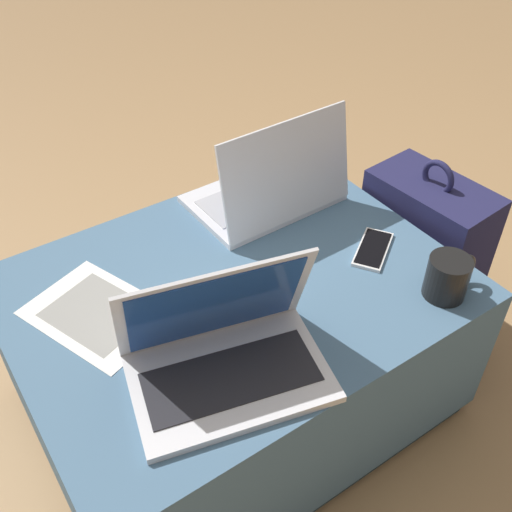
{
  "coord_description": "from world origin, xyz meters",
  "views": [
    {
      "loc": [
        -0.52,
        -0.85,
        1.37
      ],
      "look_at": [
        0.04,
        -0.02,
        0.52
      ],
      "focal_mm": 42.0,
      "sensor_mm": 36.0,
      "label": 1
    }
  ],
  "objects_px": {
    "backpack": "(422,256)",
    "paper_sheet": "(98,313)",
    "cell_phone": "(373,249)",
    "laptop_far": "(270,189)",
    "laptop_near": "(225,353)",
    "coffee_mug": "(449,277)"
  },
  "relations": [
    {
      "from": "laptop_near",
      "to": "backpack",
      "type": "relative_size",
      "value": 0.76
    },
    {
      "from": "laptop_near",
      "to": "laptop_far",
      "type": "height_order",
      "value": "laptop_far"
    },
    {
      "from": "laptop_near",
      "to": "paper_sheet",
      "type": "xyz_separation_m",
      "value": [
        -0.15,
        0.28,
        -0.05
      ]
    },
    {
      "from": "cell_phone",
      "to": "laptop_near",
      "type": "bearing_deg",
      "value": 68.74
    },
    {
      "from": "laptop_near",
      "to": "cell_phone",
      "type": "distance_m",
      "value": 0.5
    },
    {
      "from": "coffee_mug",
      "to": "laptop_far",
      "type": "bearing_deg",
      "value": 105.11
    },
    {
      "from": "laptop_near",
      "to": "paper_sheet",
      "type": "distance_m",
      "value": 0.32
    },
    {
      "from": "cell_phone",
      "to": "laptop_far",
      "type": "bearing_deg",
      "value": -14.45
    },
    {
      "from": "laptop_near",
      "to": "coffee_mug",
      "type": "xyz_separation_m",
      "value": [
        0.52,
        -0.09,
        -0.0
      ]
    },
    {
      "from": "laptop_far",
      "to": "backpack",
      "type": "distance_m",
      "value": 0.52
    },
    {
      "from": "backpack",
      "to": "paper_sheet",
      "type": "xyz_separation_m",
      "value": [
        -0.92,
        0.11,
        0.2
      ]
    },
    {
      "from": "laptop_far",
      "to": "paper_sheet",
      "type": "xyz_separation_m",
      "value": [
        -0.53,
        -0.11,
        -0.05
      ]
    },
    {
      "from": "laptop_far",
      "to": "cell_phone",
      "type": "xyz_separation_m",
      "value": [
        0.1,
        -0.29,
        -0.05
      ]
    },
    {
      "from": "paper_sheet",
      "to": "laptop_far",
      "type": "bearing_deg",
      "value": -8.85
    },
    {
      "from": "laptop_near",
      "to": "laptop_far",
      "type": "distance_m",
      "value": 0.55
    },
    {
      "from": "laptop_near",
      "to": "backpack",
      "type": "height_order",
      "value": "laptop_near"
    },
    {
      "from": "cell_phone",
      "to": "backpack",
      "type": "xyz_separation_m",
      "value": [
        0.29,
        0.06,
        -0.21
      ]
    },
    {
      "from": "laptop_far",
      "to": "coffee_mug",
      "type": "relative_size",
      "value": 2.85
    },
    {
      "from": "laptop_far",
      "to": "backpack",
      "type": "relative_size",
      "value": 0.68
    },
    {
      "from": "laptop_near",
      "to": "coffee_mug",
      "type": "relative_size",
      "value": 3.16
    },
    {
      "from": "cell_phone",
      "to": "backpack",
      "type": "bearing_deg",
      "value": -111.08
    },
    {
      "from": "laptop_near",
      "to": "cell_phone",
      "type": "bearing_deg",
      "value": 26.44
    }
  ]
}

